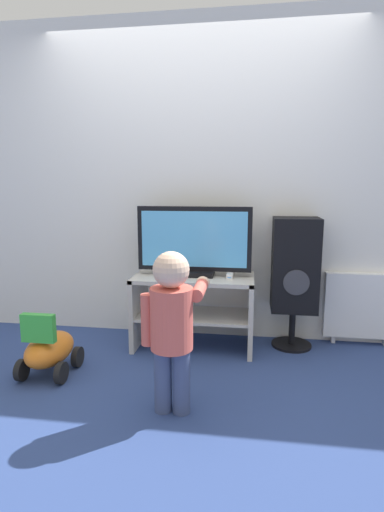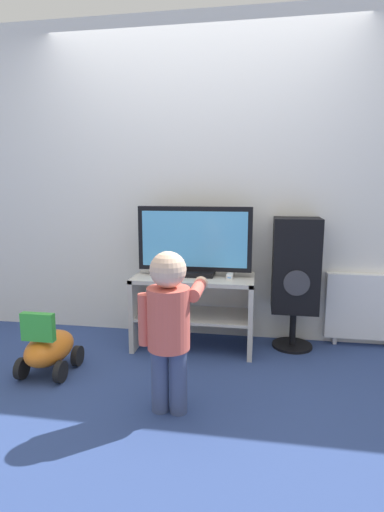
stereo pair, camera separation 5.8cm
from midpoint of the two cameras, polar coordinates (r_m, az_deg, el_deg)
The scene contains 11 objects.
ground_plane at distance 3.08m, azimuth -0.96°, elevation -14.37°, with size 16.00×16.00×0.00m, color navy.
wall_back at distance 3.34m, azimuth 0.54°, elevation 10.53°, with size 10.00×0.06×2.60m.
tv_stand at distance 3.16m, azimuth -0.28°, elevation -6.52°, with size 0.93×0.47×0.58m.
television at distance 3.08m, azimuth -0.23°, elevation 2.01°, with size 0.88×0.20×0.54m.
game_console at distance 3.06m, azimuth 4.90°, elevation -2.75°, with size 0.05×0.17×0.04m.
remote_primary at distance 3.08m, azimuth -4.75°, elevation -2.80°, with size 0.06×0.13×0.03m.
remote_secondary at distance 2.99m, azimuth -3.27°, elevation -3.20°, with size 0.05×0.13×0.03m.
child at distance 2.23m, azimuth -3.57°, elevation -9.00°, with size 0.35×0.51×0.93m.
speaker_tower at distance 3.19m, azimuth 13.96°, elevation -1.57°, with size 0.35×0.31×1.03m.
ride_on_toy at distance 2.95m, azimuth -20.27°, elevation -12.39°, with size 0.32×0.45×0.46m.
radiator at distance 3.49m, azimuth 22.60°, elevation -6.58°, with size 0.58×0.08×0.59m.
Camera 1 is at (0.43, -2.77, 1.27)m, focal length 28.00 mm.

